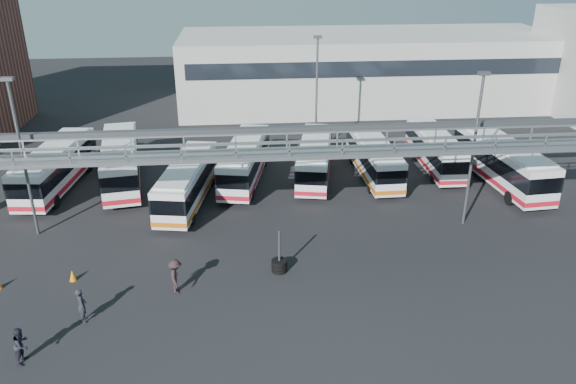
{
  "coord_description": "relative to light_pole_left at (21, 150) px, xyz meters",
  "views": [
    {
      "loc": [
        -2.71,
        -25.44,
        17.26
      ],
      "look_at": [
        0.09,
        6.0,
        3.22
      ],
      "focal_mm": 35.0,
      "sensor_mm": 36.0,
      "label": 1
    }
  ],
  "objects": [
    {
      "name": "ground",
      "position": [
        16.0,
        -8.0,
        -5.73
      ],
      "size": [
        140.0,
        140.0,
        0.0
      ],
      "primitive_type": "plane",
      "color": "black",
      "rests_on": "ground"
    },
    {
      "name": "gantry",
      "position": [
        16.0,
        -2.13,
        -0.22
      ],
      "size": [
        51.4,
        5.15,
        7.1
      ],
      "color": "gray",
      "rests_on": "ground"
    },
    {
      "name": "warehouse",
      "position": [
        28.0,
        30.0,
        -1.73
      ],
      "size": [
        42.0,
        14.0,
        8.0
      ],
      "primitive_type": "cube",
      "color": "#9E9E99",
      "rests_on": "ground"
    },
    {
      "name": "light_pole_left",
      "position": [
        0.0,
        0.0,
        0.0
      ],
      "size": [
        0.7,
        0.35,
        10.21
      ],
      "color": "#4C4F54",
      "rests_on": "ground"
    },
    {
      "name": "light_pole_mid",
      "position": [
        28.0,
        -1.0,
        0.0
      ],
      "size": [
        0.7,
        0.35,
        10.21
      ],
      "color": "#4C4F54",
      "rests_on": "ground"
    },
    {
      "name": "light_pole_back",
      "position": [
        20.0,
        14.0,
        0.0
      ],
      "size": [
        0.7,
        0.35,
        10.21
      ],
      "color": "#4C4F54",
      "rests_on": "ground"
    },
    {
      "name": "bus_1",
      "position": [
        -0.71,
        7.45,
        -3.89
      ],
      "size": [
        3.64,
        11.12,
        3.32
      ],
      "rotation": [
        0.0,
        0.0,
        -0.1
      ],
      "color": "silver",
      "rests_on": "ground"
    },
    {
      "name": "bus_2",
      "position": [
        4.02,
        8.11,
        -3.84
      ],
      "size": [
        4.41,
        11.53,
        3.42
      ],
      "rotation": [
        0.0,
        0.0,
        0.16
      ],
      "color": "silver",
      "rests_on": "ground"
    },
    {
      "name": "bus_3",
      "position": [
        9.4,
        3.93,
        -4.0
      ],
      "size": [
        4.07,
        10.51,
        3.11
      ],
      "rotation": [
        0.0,
        0.0,
        -0.17
      ],
      "color": "silver",
      "rests_on": "ground"
    },
    {
      "name": "bus_4",
      "position": [
        13.57,
        7.74,
        -3.97
      ],
      "size": [
        4.41,
        10.73,
        3.18
      ],
      "rotation": [
        0.0,
        0.0,
        -0.2
      ],
      "color": "silver",
      "rests_on": "ground"
    },
    {
      "name": "bus_5",
      "position": [
        19.12,
        7.91,
        -4.03
      ],
      "size": [
        4.24,
        10.38,
        3.07
      ],
      "rotation": [
        0.0,
        0.0,
        -0.19
      ],
      "color": "silver",
      "rests_on": "ground"
    },
    {
      "name": "bus_6",
      "position": [
        23.81,
        7.66,
        -4.04
      ],
      "size": [
        2.61,
        10.11,
        3.05
      ],
      "rotation": [
        0.0,
        0.0,
        0.03
      ],
      "color": "silver",
      "rests_on": "ground"
    },
    {
      "name": "bus_7",
      "position": [
        29.3,
        9.05,
        -4.05
      ],
      "size": [
        2.5,
        10.05,
        3.04
      ],
      "rotation": [
        0.0,
        0.0,
        -0.02
      ],
      "color": "silver",
      "rests_on": "ground"
    },
    {
      "name": "bus_8",
      "position": [
        33.26,
        5.27,
        -3.81
      ],
      "size": [
        3.54,
        11.56,
        3.46
      ],
      "rotation": [
        0.0,
        0.0,
        0.08
      ],
      "color": "silver",
      "rests_on": "ground"
    },
    {
      "name": "pedestrian_a",
      "position": [
        5.2,
        -9.68,
        -4.79
      ],
      "size": [
        0.66,
        0.8,
        1.87
      ],
      "primitive_type": "imported",
      "rotation": [
        0.0,
        0.0,
        1.93
      ],
      "color": "black",
      "rests_on": "ground"
    },
    {
      "name": "pedestrian_b",
      "position": [
        3.24,
        -12.43,
        -4.84
      ],
      "size": [
        0.82,
        0.97,
        1.78
      ],
      "primitive_type": "imported",
      "rotation": [
        0.0,
        0.0,
        1.38
      ],
      "color": "black",
      "rests_on": "ground"
    },
    {
      "name": "pedestrian_c",
      "position": [
        9.58,
        -7.5,
        -4.74
      ],
      "size": [
        0.84,
        1.33,
        1.97
      ],
      "primitive_type": "imported",
      "rotation": [
        0.0,
        0.0,
        1.66
      ],
      "color": "black",
      "rests_on": "ground"
    },
    {
      "name": "cone_right",
      "position": [
        3.69,
        -5.84,
        -5.41
      ],
      "size": [
        0.43,
        0.43,
        0.64
      ],
      "primitive_type": "cone",
      "rotation": [
        0.0,
        0.0,
        0.05
      ],
      "color": "orange",
      "rests_on": "ground"
    },
    {
      "name": "tire_stack",
      "position": [
        15.24,
        -5.9,
        -5.29
      ],
      "size": [
        0.91,
        0.91,
        2.59
      ],
      "color": "black",
      "rests_on": "ground"
    }
  ]
}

